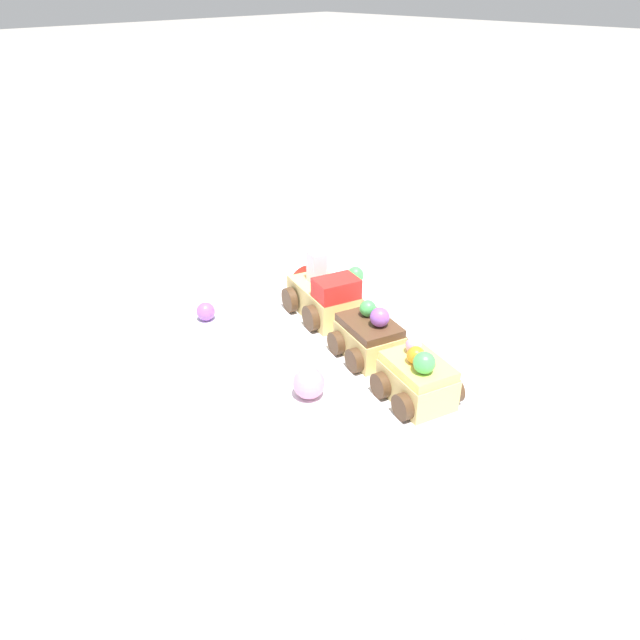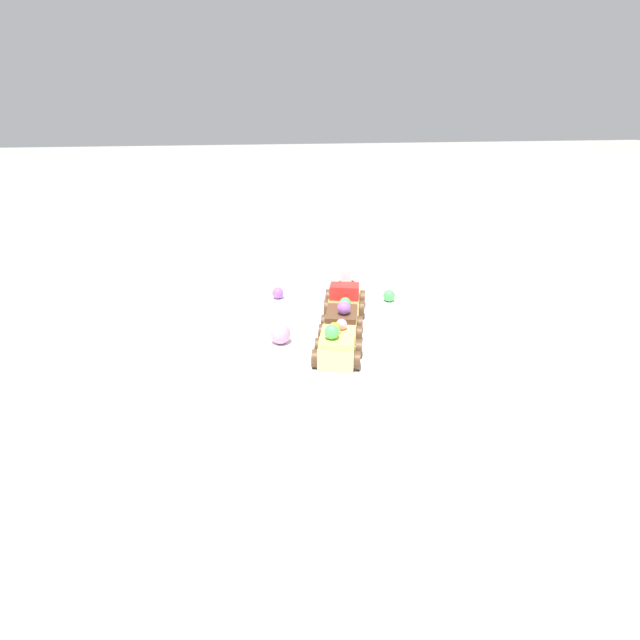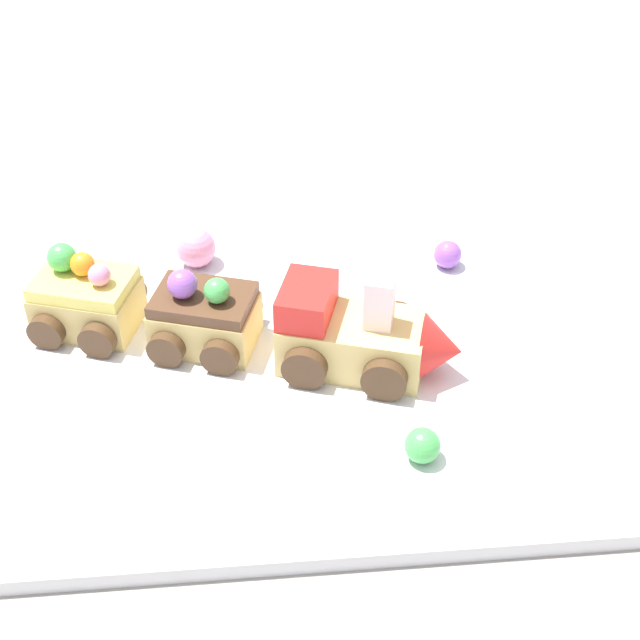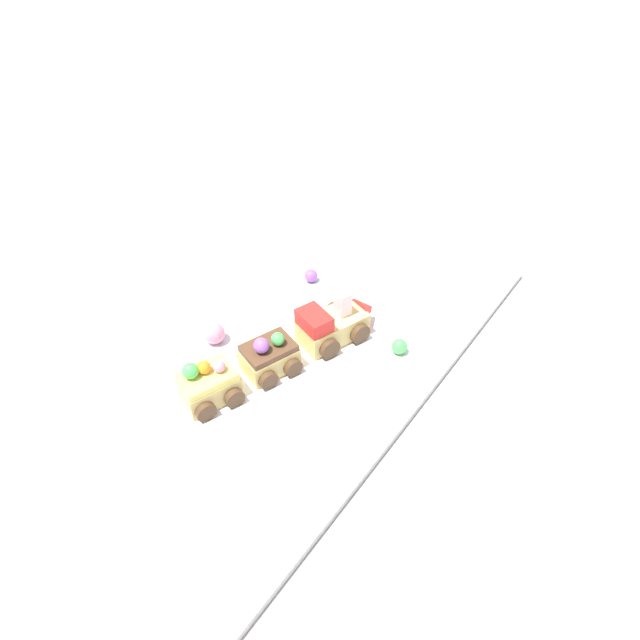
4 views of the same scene
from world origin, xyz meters
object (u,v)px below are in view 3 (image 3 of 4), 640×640
object	(u,v)px
gumball_pink	(196,248)
gumball_green	(422,445)
gumball_purple	(448,254)
cake_car_lemon	(86,300)
cake_car_chocolate	(205,318)
cake_train_locomotive	(364,337)

from	to	relation	value
gumball_pink	gumball_green	size ratio (longest dim) A/B	1.41
gumball_purple	cake_car_lemon	bearing A→B (deg)	-169.47
cake_car_chocolate	gumball_green	size ratio (longest dim) A/B	3.70
cake_car_chocolate	gumball_purple	distance (m)	0.20
gumball_pink	gumball_purple	world-z (taller)	gumball_pink
cake_car_chocolate	gumball_pink	distance (m)	0.10
cake_car_lemon	gumball_pink	size ratio (longest dim) A/B	2.63
cake_car_chocolate	cake_train_locomotive	bearing A→B (deg)	0.18
cake_train_locomotive	gumball_pink	xyz separation A→B (m)	(-0.12, 0.13, -0.01)
cake_car_lemon	gumball_purple	xyz separation A→B (m)	(0.27, 0.05, -0.01)
cake_train_locomotive	cake_car_chocolate	size ratio (longest dim) A/B	1.58
cake_train_locomotive	cake_car_lemon	world-z (taller)	cake_train_locomotive
cake_car_chocolate	cake_car_lemon	size ratio (longest dim) A/B	1.00
cake_train_locomotive	gumball_purple	size ratio (longest dim) A/B	5.91
cake_train_locomotive	gumball_pink	bearing A→B (deg)	148.95
gumball_green	gumball_purple	xyz separation A→B (m)	(0.06, 0.20, -0.00)
cake_car_chocolate	gumball_purple	bearing A→B (deg)	39.80
gumball_green	cake_car_lemon	bearing A→B (deg)	145.24
cake_car_lemon	gumball_pink	bearing A→B (deg)	60.34
cake_train_locomotive	cake_car_chocolate	bearing A→B (deg)	-179.82
cake_train_locomotive	cake_car_chocolate	xyz separation A→B (m)	(-0.11, 0.03, -0.00)
cake_train_locomotive	cake_car_lemon	size ratio (longest dim) A/B	1.58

